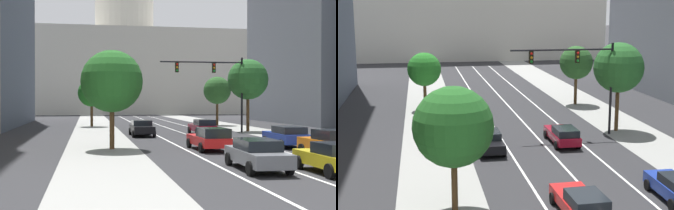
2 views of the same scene
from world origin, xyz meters
The scene contains 19 objects.
ground_plane centered at (0.00, 40.00, 0.00)m, with size 400.00×400.00×0.00m, color #2B2B2D.
sidewalk_left centered at (-8.18, 35.00, 0.01)m, with size 4.80×130.00×0.01m, color gray.
sidewalk_right centered at (8.18, 35.00, 0.01)m, with size 4.80×130.00×0.01m, color gray.
lane_stripe_left centered at (-2.89, 25.00, 0.01)m, with size 0.16×90.00×0.01m, color white.
lane_stripe_center centered at (0.00, 25.00, 0.01)m, with size 0.16×90.00×0.01m, color white.
lane_stripe_right centered at (2.89, 25.00, 0.01)m, with size 0.16×90.00×0.01m, color white.
capitol_building centered at (0.00, 91.93, 12.86)m, with size 53.74×29.48×41.50m.
car_red centered at (-1.44, 6.12, 0.77)m, with size 2.11×4.58×1.48m.
car_black centered at (-4.33, 18.57, 0.75)m, with size 2.04×4.80×1.43m.
car_crimson centered at (1.44, 19.22, 0.75)m, with size 1.96×4.72×1.44m.
car_orange centered at (4.34, 1.58, 0.81)m, with size 2.14×4.21×1.57m.
car_blue centered at (4.33, 7.35, 0.77)m, with size 2.07×4.41×1.44m.
car_gray centered at (-1.45, -2.14, 0.75)m, with size 2.06×4.75×1.42m.
car_yellow centered at (1.45, -3.72, 0.72)m, with size 2.00×4.07×1.38m.
traffic_signal_mast centered at (3.56, 21.54, 5.36)m, with size 8.37×0.39×7.46m.
street_tree_near_left centered at (-8.61, 34.11, 4.08)m, with size 3.36×3.36×5.78m.
street_tree_far_right centered at (7.08, 22.54, 5.33)m, with size 4.15×4.15×7.42m.
street_tree_mid_right centered at (7.19, 34.17, 4.45)m, with size 3.50×3.50×6.22m.
street_tree_mid_left centered at (-7.55, 7.91, 4.44)m, with size 4.08×4.08×6.49m.
Camera 1 is at (-9.14, -22.06, 3.21)m, focal length 48.84 mm.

